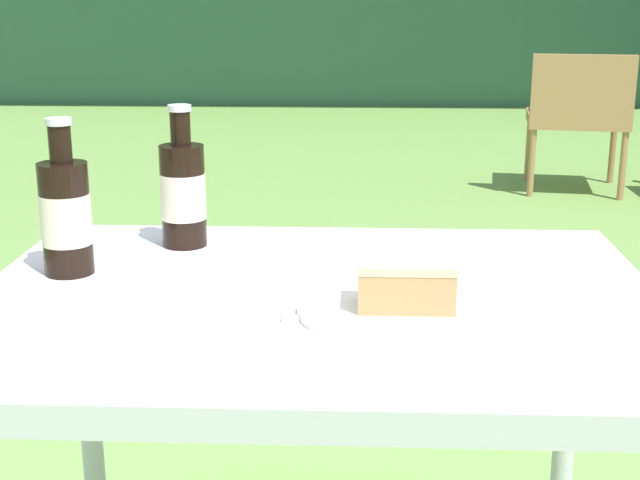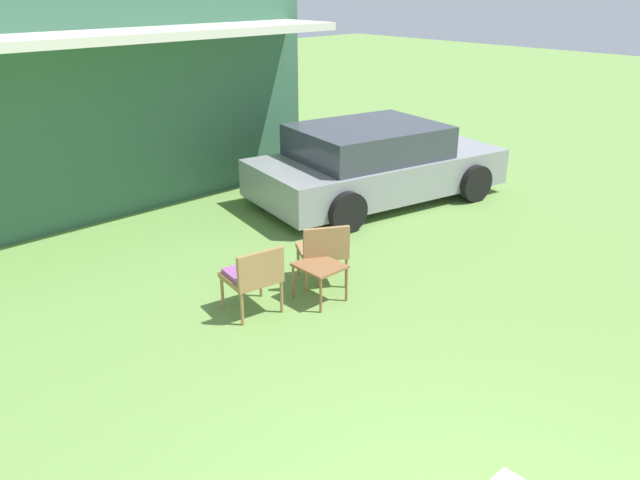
{
  "view_description": "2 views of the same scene",
  "coord_description": "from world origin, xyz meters",
  "px_view_note": "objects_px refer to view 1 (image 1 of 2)",
  "views": [
    {
      "loc": [
        0.06,
        -1.18,
        1.13
      ],
      "look_at": [
        0.0,
        0.1,
        0.77
      ],
      "focal_mm": 50.0,
      "sensor_mm": 36.0,
      "label": 1
    },
    {
      "loc": [
        -2.31,
        -1.02,
        3.41
      ],
      "look_at": [
        1.77,
        3.36,
        0.9
      ],
      "focal_mm": 35.0,
      "sensor_mm": 36.0,
      "label": 2
    }
  ],
  "objects_px": {
    "cola_bottle_near": "(183,192)",
    "cola_bottle_far": "(66,215)",
    "cake_on_plate": "(395,296)",
    "wicker_chair_cushioned": "(578,111)",
    "patio_table": "(317,339)"
  },
  "relations": [
    {
      "from": "patio_table",
      "to": "cola_bottle_near",
      "type": "bearing_deg",
      "value": 134.41
    },
    {
      "from": "cola_bottle_far",
      "to": "wicker_chair_cushioned",
      "type": "bearing_deg",
      "value": 66.49
    },
    {
      "from": "cola_bottle_far",
      "to": "cola_bottle_near",
      "type": "bearing_deg",
      "value": 47.49
    },
    {
      "from": "cola_bottle_near",
      "to": "cola_bottle_far",
      "type": "distance_m",
      "value": 0.21
    },
    {
      "from": "cola_bottle_near",
      "to": "wicker_chair_cushioned",
      "type": "bearing_deg",
      "value": 67.49
    },
    {
      "from": "cake_on_plate",
      "to": "patio_table",
      "type": "bearing_deg",
      "value": 144.2
    },
    {
      "from": "cake_on_plate",
      "to": "wicker_chair_cushioned",
      "type": "bearing_deg",
      "value": 73.44
    },
    {
      "from": "cake_on_plate",
      "to": "cola_bottle_far",
      "type": "distance_m",
      "value": 0.51
    },
    {
      "from": "patio_table",
      "to": "cola_bottle_far",
      "type": "distance_m",
      "value": 0.42
    },
    {
      "from": "cake_on_plate",
      "to": "cola_bottle_near",
      "type": "distance_m",
      "value": 0.47
    },
    {
      "from": "patio_table",
      "to": "cola_bottle_near",
      "type": "height_order",
      "value": "cola_bottle_near"
    },
    {
      "from": "wicker_chair_cushioned",
      "to": "cola_bottle_far",
      "type": "distance_m",
      "value": 4.2
    },
    {
      "from": "patio_table",
      "to": "cake_on_plate",
      "type": "xyz_separation_m",
      "value": [
        0.11,
        -0.08,
        0.09
      ]
    },
    {
      "from": "wicker_chair_cushioned",
      "to": "cola_bottle_far",
      "type": "height_order",
      "value": "cola_bottle_far"
    },
    {
      "from": "cake_on_plate",
      "to": "cola_bottle_near",
      "type": "xyz_separation_m",
      "value": [
        -0.34,
        0.31,
        0.07
      ]
    }
  ]
}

